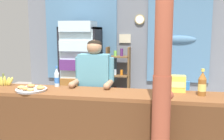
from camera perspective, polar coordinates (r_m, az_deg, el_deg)
name	(u,v)px	position (r m, az deg, el deg)	size (l,w,h in m)	color
back_wall_curtained	(131,47)	(5.47, 4.17, 5.21)	(4.62, 0.22, 2.52)	slate
stall_counter	(94,127)	(2.95, -3.93, -12.38)	(2.92, 0.49, 0.95)	brown
timber_post	(162,81)	(2.43, 11.05, -2.36)	(0.20, 0.17, 2.45)	brown
drink_fridge	(80,63)	(5.21, -7.01, 1.64)	(0.74, 0.72, 1.81)	black
bottle_shelf_rack	(118,77)	(5.31, 1.42, -1.64)	(0.48, 0.28, 1.30)	brown
plastic_lawn_chair	(179,101)	(4.40, 14.69, -6.62)	(0.60, 0.60, 0.86)	#3884D6
shopkeeper	(95,84)	(3.33, -3.89, -3.09)	(0.51, 0.42, 1.52)	#28282D
soda_bottle_iced_tea	(202,84)	(2.90, 19.35, -3.00)	(0.09, 0.09, 0.29)	brown
soda_bottle_water	(57,78)	(3.25, -12.14, -1.72)	(0.06, 0.06, 0.26)	silver
snack_box_instant_noodle	(176,84)	(3.01, 13.98, -2.95)	(0.21, 0.13, 0.18)	#EAD14C
pastry_tray	(31,89)	(3.12, -17.41, -4.02)	(0.36, 0.36, 0.06)	#BCBCC1
banana_bunch	(4,81)	(3.52, -22.83, -2.27)	(0.27, 0.06, 0.16)	#CCC14C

